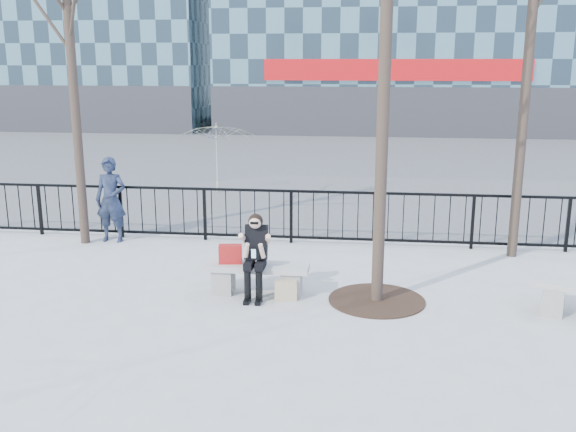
# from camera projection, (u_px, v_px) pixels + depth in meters

# --- Properties ---
(ground) EXTENTS (120.00, 120.00, 0.00)m
(ground) POSITION_uv_depth(u_px,v_px,m) (257.00, 293.00, 10.30)
(ground) COLOR gray
(ground) RESTS_ON ground
(street_surface) EXTENTS (60.00, 23.00, 0.01)m
(street_surface) POSITION_uv_depth(u_px,v_px,m) (322.00, 157.00, 24.76)
(street_surface) COLOR #474747
(street_surface) RESTS_ON ground
(railing) EXTENTS (14.00, 0.06, 1.10)m
(railing) POSITION_uv_depth(u_px,v_px,m) (281.00, 216.00, 13.06)
(railing) COLOR black
(railing) RESTS_ON ground
(tree_grate) EXTENTS (1.50, 1.50, 0.02)m
(tree_grate) POSITION_uv_depth(u_px,v_px,m) (377.00, 300.00, 9.98)
(tree_grate) COLOR black
(tree_grate) RESTS_ON ground
(bench_main) EXTENTS (1.65, 0.46, 0.49)m
(bench_main) POSITION_uv_depth(u_px,v_px,m) (257.00, 276.00, 10.22)
(bench_main) COLOR slate
(bench_main) RESTS_ON ground
(seated_woman) EXTENTS (0.50, 0.64, 1.34)m
(seated_woman) POSITION_uv_depth(u_px,v_px,m) (255.00, 257.00, 9.98)
(seated_woman) COLOR black
(seated_woman) RESTS_ON ground
(handbag) EXTENTS (0.38, 0.22, 0.30)m
(handbag) POSITION_uv_depth(u_px,v_px,m) (230.00, 254.00, 10.21)
(handbag) COLOR #A21414
(handbag) RESTS_ON bench_main
(shopping_bag) EXTENTS (0.36, 0.19, 0.33)m
(shopping_bag) POSITION_uv_depth(u_px,v_px,m) (286.00, 291.00, 9.95)
(shopping_bag) COLOR beige
(shopping_bag) RESTS_ON ground
(standing_man) EXTENTS (0.64, 0.42, 1.75)m
(standing_man) POSITION_uv_depth(u_px,v_px,m) (111.00, 200.00, 13.08)
(standing_man) COLOR black
(standing_man) RESTS_ON ground
(vendor_umbrella) EXTENTS (2.27, 2.31, 1.97)m
(vendor_umbrella) POSITION_uv_depth(u_px,v_px,m) (217.00, 158.00, 17.83)
(vendor_umbrella) COLOR yellow
(vendor_umbrella) RESTS_ON ground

